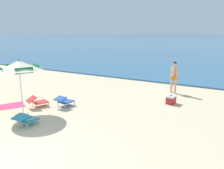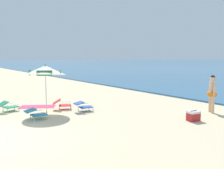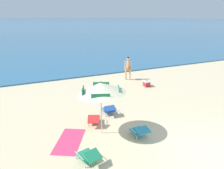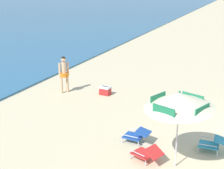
{
  "view_description": "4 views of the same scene",
  "coord_description": "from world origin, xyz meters",
  "px_view_note": "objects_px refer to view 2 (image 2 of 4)",
  "views": [
    {
      "loc": [
        4.69,
        -2.78,
        3.31
      ],
      "look_at": [
        -0.23,
        5.72,
        1.0
      ],
      "focal_mm": 35.55,
      "sensor_mm": 36.0,
      "label": 1
    },
    {
      "loc": [
        7.86,
        -0.72,
        2.52
      ],
      "look_at": [
        -1.14,
        5.56,
        1.32
      ],
      "focal_mm": 37.65,
      "sensor_mm": 36.0,
      "label": 2
    },
    {
      "loc": [
        -5.82,
        -4.01,
        4.62
      ],
      "look_at": [
        -1.62,
        5.12,
        1.31
      ],
      "focal_mm": 33.27,
      "sensor_mm": 36.0,
      "label": 3
    },
    {
      "loc": [
        -11.33,
        1.64,
        4.93
      ],
      "look_at": [
        -0.52,
        5.99,
        1.39
      ],
      "focal_mm": 52.29,
      "sensor_mm": 36.0,
      "label": 4
    }
  ],
  "objects_px": {
    "lounge_chair_facing_sea": "(36,113)",
    "cooler_box": "(193,116)",
    "beach_umbrella_striped_main": "(45,70)",
    "lounge_chair_under_umbrella": "(83,106)",
    "lounge_chair_beside_umbrella": "(8,106)",
    "person_standing_near_shore": "(212,91)",
    "beach_towel": "(37,107)",
    "lounge_chair_spare_folded": "(62,104)"
  },
  "relations": [
    {
      "from": "lounge_chair_facing_sea",
      "to": "cooler_box",
      "type": "xyz_separation_m",
      "value": [
        3.82,
        5.24,
        -0.08
      ]
    },
    {
      "from": "beach_umbrella_striped_main",
      "to": "lounge_chair_under_umbrella",
      "type": "relative_size",
      "value": 3.0
    },
    {
      "from": "lounge_chair_beside_umbrella",
      "to": "cooler_box",
      "type": "relative_size",
      "value": 1.84
    },
    {
      "from": "lounge_chair_beside_umbrella",
      "to": "person_standing_near_shore",
      "type": "bearing_deg",
      "value": 53.53
    },
    {
      "from": "lounge_chair_under_umbrella",
      "to": "lounge_chair_facing_sea",
      "type": "relative_size",
      "value": 1.04
    },
    {
      "from": "beach_umbrella_striped_main",
      "to": "beach_towel",
      "type": "xyz_separation_m",
      "value": [
        -1.36,
        -0.01,
        -1.98
      ]
    },
    {
      "from": "beach_umbrella_striped_main",
      "to": "lounge_chair_under_umbrella",
      "type": "xyz_separation_m",
      "value": [
        0.99,
        1.46,
        -1.71
      ]
    },
    {
      "from": "lounge_chair_under_umbrella",
      "to": "cooler_box",
      "type": "xyz_separation_m",
      "value": [
        4.13,
        2.87,
        -0.08
      ]
    },
    {
      "from": "lounge_chair_spare_folded",
      "to": "lounge_chair_under_umbrella",
      "type": "bearing_deg",
      "value": 32.18
    },
    {
      "from": "person_standing_near_shore",
      "to": "beach_towel",
      "type": "distance_m",
      "value": 8.79
    },
    {
      "from": "beach_umbrella_striped_main",
      "to": "cooler_box",
      "type": "distance_m",
      "value": 6.94
    },
    {
      "from": "lounge_chair_under_umbrella",
      "to": "lounge_chair_beside_umbrella",
      "type": "relative_size",
      "value": 0.91
    },
    {
      "from": "beach_towel",
      "to": "beach_umbrella_striped_main",
      "type": "bearing_deg",
      "value": 0.6
    },
    {
      "from": "person_standing_near_shore",
      "to": "beach_towel",
      "type": "height_order",
      "value": "person_standing_near_shore"
    },
    {
      "from": "beach_umbrella_striped_main",
      "to": "cooler_box",
      "type": "bearing_deg",
      "value": 40.32
    },
    {
      "from": "lounge_chair_spare_folded",
      "to": "cooler_box",
      "type": "bearing_deg",
      "value": 34.34
    },
    {
      "from": "lounge_chair_beside_umbrella",
      "to": "lounge_chair_spare_folded",
      "type": "xyz_separation_m",
      "value": [
        1.03,
        2.33,
        -0.0
      ]
    },
    {
      "from": "lounge_chair_facing_sea",
      "to": "lounge_chair_beside_umbrella",
      "type": "bearing_deg",
      "value": -165.51
    },
    {
      "from": "lounge_chair_facing_sea",
      "to": "lounge_chair_spare_folded",
      "type": "xyz_separation_m",
      "value": [
        -1.33,
        1.72,
        -0.01
      ]
    },
    {
      "from": "lounge_chair_facing_sea",
      "to": "beach_towel",
      "type": "relative_size",
      "value": 0.48
    },
    {
      "from": "lounge_chair_facing_sea",
      "to": "lounge_chair_spare_folded",
      "type": "height_order",
      "value": "lounge_chair_spare_folded"
    },
    {
      "from": "beach_towel",
      "to": "lounge_chair_beside_umbrella",
      "type": "bearing_deg",
      "value": -78.69
    },
    {
      "from": "lounge_chair_spare_folded",
      "to": "beach_towel",
      "type": "bearing_deg",
      "value": -147.82
    },
    {
      "from": "cooler_box",
      "to": "lounge_chair_beside_umbrella",
      "type": "bearing_deg",
      "value": -136.57
    },
    {
      "from": "beach_umbrella_striped_main",
      "to": "lounge_chair_facing_sea",
      "type": "distance_m",
      "value": 2.32
    },
    {
      "from": "lounge_chair_under_umbrella",
      "to": "person_standing_near_shore",
      "type": "distance_m",
      "value": 6.12
    },
    {
      "from": "beach_umbrella_striped_main",
      "to": "person_standing_near_shore",
      "type": "relative_size",
      "value": 1.53
    },
    {
      "from": "lounge_chair_spare_folded",
      "to": "lounge_chair_beside_umbrella",
      "type": "bearing_deg",
      "value": -113.77
    },
    {
      "from": "lounge_chair_beside_umbrella",
      "to": "lounge_chair_spare_folded",
      "type": "height_order",
      "value": "lounge_chair_spare_folded"
    },
    {
      "from": "beach_umbrella_striped_main",
      "to": "person_standing_near_shore",
      "type": "xyz_separation_m",
      "value": [
        4.69,
        6.28,
        -0.96
      ]
    },
    {
      "from": "lounge_chair_under_umbrella",
      "to": "lounge_chair_beside_umbrella",
      "type": "distance_m",
      "value": 3.61
    },
    {
      "from": "lounge_chair_spare_folded",
      "to": "cooler_box",
      "type": "distance_m",
      "value": 6.24
    },
    {
      "from": "beach_umbrella_striped_main",
      "to": "lounge_chair_beside_umbrella",
      "type": "bearing_deg",
      "value": -125.18
    },
    {
      "from": "person_standing_near_shore",
      "to": "beach_towel",
      "type": "xyz_separation_m",
      "value": [
        -6.05,
        -6.29,
        -1.02
      ]
    },
    {
      "from": "lounge_chair_beside_umbrella",
      "to": "lounge_chair_facing_sea",
      "type": "height_order",
      "value": "lounge_chair_beside_umbrella"
    },
    {
      "from": "person_standing_near_shore",
      "to": "cooler_box",
      "type": "bearing_deg",
      "value": -77.68
    },
    {
      "from": "lounge_chair_under_umbrella",
      "to": "lounge_chair_facing_sea",
      "type": "bearing_deg",
      "value": -82.69
    },
    {
      "from": "beach_umbrella_striped_main",
      "to": "lounge_chair_facing_sea",
      "type": "xyz_separation_m",
      "value": [
        1.29,
        -0.9,
        -1.71
      ]
    },
    {
      "from": "cooler_box",
      "to": "beach_towel",
      "type": "distance_m",
      "value": 7.81
    },
    {
      "from": "lounge_chair_spare_folded",
      "to": "cooler_box",
      "type": "relative_size",
      "value": 1.91
    },
    {
      "from": "lounge_chair_under_umbrella",
      "to": "cooler_box",
      "type": "distance_m",
      "value": 5.03
    },
    {
      "from": "lounge_chair_spare_folded",
      "to": "beach_towel",
      "type": "height_order",
      "value": "lounge_chair_spare_folded"
    }
  ]
}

